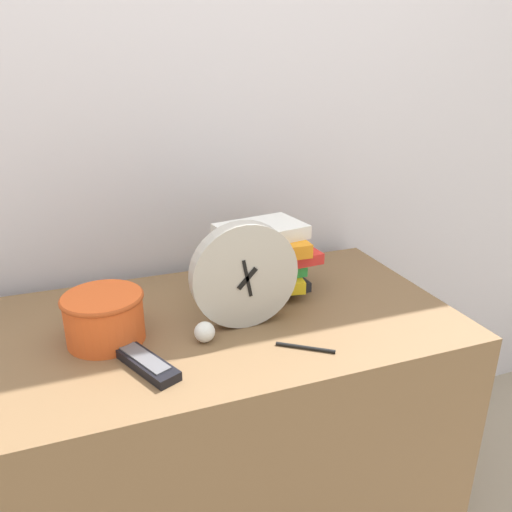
{
  "coord_description": "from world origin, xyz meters",
  "views": [
    {
      "loc": [
        -0.25,
        -0.73,
        1.33
      ],
      "look_at": [
        0.15,
        0.35,
        0.89
      ],
      "focal_mm": 35.0,
      "sensor_mm": 36.0,
      "label": 1
    }
  ],
  "objects_px": {
    "basket": "(104,316)",
    "pen": "(305,348)",
    "desk_clock": "(244,275)",
    "book_stack": "(265,259)",
    "crumpled_paper_ball": "(205,332)",
    "tv_remote": "(145,362)"
  },
  "relations": [
    {
      "from": "desk_clock",
      "to": "basket",
      "type": "xyz_separation_m",
      "value": [
        -0.32,
        0.04,
        -0.07
      ]
    },
    {
      "from": "crumpled_paper_ball",
      "to": "pen",
      "type": "bearing_deg",
      "value": -28.97
    },
    {
      "from": "pen",
      "to": "desk_clock",
      "type": "bearing_deg",
      "value": 119.7
    },
    {
      "from": "desk_clock",
      "to": "pen",
      "type": "relative_size",
      "value": 2.28
    },
    {
      "from": "book_stack",
      "to": "crumpled_paper_ball",
      "type": "relative_size",
      "value": 5.68
    },
    {
      "from": "desk_clock",
      "to": "pen",
      "type": "xyz_separation_m",
      "value": [
        0.09,
        -0.15,
        -0.12
      ]
    },
    {
      "from": "desk_clock",
      "to": "basket",
      "type": "bearing_deg",
      "value": 172.88
    },
    {
      "from": "book_stack",
      "to": "basket",
      "type": "bearing_deg",
      "value": -165.49
    },
    {
      "from": "basket",
      "to": "crumpled_paper_ball",
      "type": "distance_m",
      "value": 0.23
    },
    {
      "from": "book_stack",
      "to": "basket",
      "type": "relative_size",
      "value": 1.48
    },
    {
      "from": "book_stack",
      "to": "crumpled_paper_ball",
      "type": "distance_m",
      "value": 0.3
    },
    {
      "from": "tv_remote",
      "to": "pen",
      "type": "relative_size",
      "value": 1.71
    },
    {
      "from": "basket",
      "to": "tv_remote",
      "type": "distance_m",
      "value": 0.16
    },
    {
      "from": "desk_clock",
      "to": "book_stack",
      "type": "relative_size",
      "value": 0.95
    },
    {
      "from": "tv_remote",
      "to": "crumpled_paper_ball",
      "type": "distance_m",
      "value": 0.15
    },
    {
      "from": "basket",
      "to": "tv_remote",
      "type": "height_order",
      "value": "basket"
    },
    {
      "from": "desk_clock",
      "to": "crumpled_paper_ball",
      "type": "distance_m",
      "value": 0.16
    },
    {
      "from": "crumpled_paper_ball",
      "to": "desk_clock",
      "type": "bearing_deg",
      "value": 21.49
    },
    {
      "from": "basket",
      "to": "pen",
      "type": "relative_size",
      "value": 1.62
    },
    {
      "from": "desk_clock",
      "to": "tv_remote",
      "type": "relative_size",
      "value": 1.33
    },
    {
      "from": "desk_clock",
      "to": "book_stack",
      "type": "height_order",
      "value": "desk_clock"
    },
    {
      "from": "basket",
      "to": "crumpled_paper_ball",
      "type": "relative_size",
      "value": 3.85
    }
  ]
}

